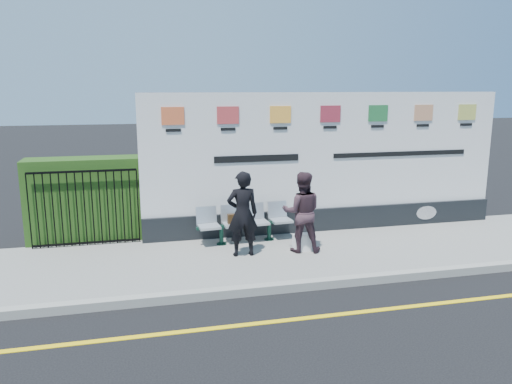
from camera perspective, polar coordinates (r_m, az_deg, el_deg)
ground at (r=7.83m, az=14.87°, el=-12.83°), size 80.00×80.00×0.00m
pavement at (r=9.92m, az=8.06°, el=-6.83°), size 14.00×3.00×0.12m
kerb at (r=8.62m, az=11.74°, el=-9.82°), size 14.00×0.18×0.14m
yellow_line at (r=7.83m, az=14.87°, el=-12.80°), size 14.00×0.10×0.01m
billboard at (r=10.99m, az=8.15°, el=2.33°), size 8.00×0.30×3.00m
hedge at (r=10.82m, az=-18.80°, el=-0.77°), size 2.35×0.70×1.70m
railing at (r=10.40m, az=-18.99°, el=-1.73°), size 2.05×0.06×1.54m
bench at (r=10.20m, az=-1.19°, el=-4.60°), size 1.97×0.66×0.42m
woman_left at (r=9.25m, az=-1.55°, el=-2.51°), size 0.59×0.39×1.61m
woman_right at (r=9.54m, az=5.25°, el=-2.29°), size 0.87×0.75×1.55m
handbag_brown at (r=10.05m, az=-2.59°, el=-3.07°), size 0.24×0.11×0.19m
carrier_bag_white at (r=9.72m, az=5.28°, el=-5.75°), size 0.33×0.20×0.33m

